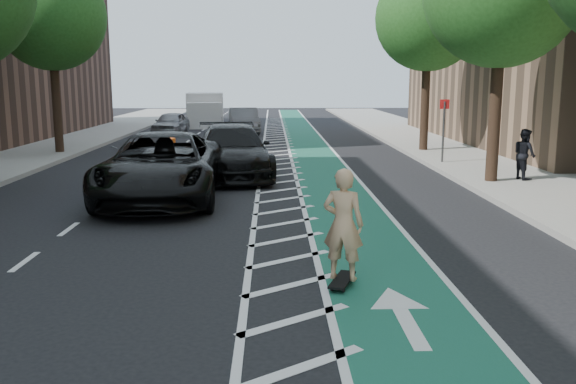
{
  "coord_description": "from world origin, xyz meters",
  "views": [
    {
      "loc": [
        1.21,
        -10.53,
        3.19
      ],
      "look_at": [
        1.51,
        0.78,
        1.1
      ],
      "focal_mm": 38.0,
      "sensor_mm": 36.0,
      "label": 1
    }
  ],
  "objects_px": {
    "suv_near": "(162,167)",
    "skateboarder": "(343,224)",
    "barrel_a": "(166,165)",
    "suv_far": "(232,151)"
  },
  "relations": [
    {
      "from": "skateboarder",
      "to": "suv_near",
      "type": "relative_size",
      "value": 0.27
    },
    {
      "from": "suv_near",
      "to": "suv_far",
      "type": "height_order",
      "value": "suv_near"
    },
    {
      "from": "skateboarder",
      "to": "suv_far",
      "type": "bearing_deg",
      "value": -57.97
    },
    {
      "from": "suv_far",
      "to": "skateboarder",
      "type": "bearing_deg",
      "value": -85.63
    },
    {
      "from": "skateboarder",
      "to": "barrel_a",
      "type": "distance_m",
      "value": 11.36
    },
    {
      "from": "suv_far",
      "to": "barrel_a",
      "type": "xyz_separation_m",
      "value": [
        -2.08,
        -0.73,
        -0.37
      ]
    },
    {
      "from": "skateboarder",
      "to": "suv_near",
      "type": "distance_m",
      "value": 8.19
    },
    {
      "from": "suv_near",
      "to": "skateboarder",
      "type": "bearing_deg",
      "value": -62.19
    },
    {
      "from": "suv_near",
      "to": "barrel_a",
      "type": "bearing_deg",
      "value": 96.36
    },
    {
      "from": "suv_near",
      "to": "suv_far",
      "type": "xyz_separation_m",
      "value": [
        1.61,
        4.02,
        -0.05
      ]
    }
  ]
}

